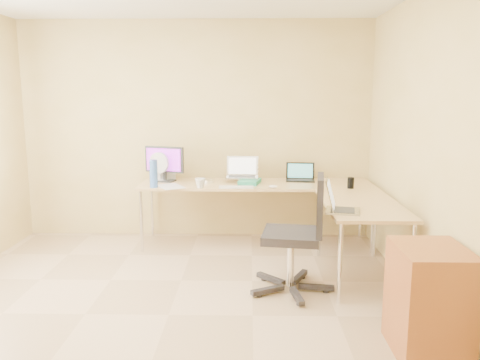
{
  "coord_description": "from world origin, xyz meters",
  "views": [
    {
      "loc": [
        0.64,
        -3.59,
        1.75
      ],
      "look_at": [
        0.55,
        1.1,
        0.9
      ],
      "focal_mm": 36.17,
      "sensor_mm": 36.0,
      "label": 1
    }
  ],
  "objects_px": {
    "office_chair": "(291,236)",
    "desk_return": "(360,240)",
    "desk_main": "(256,214)",
    "water_bottle": "(153,174)",
    "desk_fan": "(160,168)",
    "laptop_return": "(343,199)",
    "cabinet": "(429,303)",
    "mug": "(200,183)",
    "laptop_black": "(300,172)",
    "monitor": "(164,164)",
    "laptop_center": "(242,167)",
    "keyboard": "(236,187)"
  },
  "relations": [
    {
      "from": "laptop_black",
      "to": "mug",
      "type": "height_order",
      "value": "laptop_black"
    },
    {
      "from": "desk_return",
      "to": "laptop_center",
      "type": "xyz_separation_m",
      "value": [
        -1.14,
        1.08,
        0.53
      ]
    },
    {
      "from": "desk_main",
      "to": "monitor",
      "type": "height_order",
      "value": "monitor"
    },
    {
      "from": "monitor",
      "to": "cabinet",
      "type": "bearing_deg",
      "value": -30.22
    },
    {
      "from": "desk_main",
      "to": "mug",
      "type": "relative_size",
      "value": 23.52
    },
    {
      "from": "keyboard",
      "to": "laptop_center",
      "type": "bearing_deg",
      "value": 81.17
    },
    {
      "from": "mug",
      "to": "keyboard",
      "type": "bearing_deg",
      "value": 0.0
    },
    {
      "from": "cabinet",
      "to": "monitor",
      "type": "bearing_deg",
      "value": 131.56
    },
    {
      "from": "desk_main",
      "to": "water_bottle",
      "type": "height_order",
      "value": "water_bottle"
    },
    {
      "from": "water_bottle",
      "to": "desk_main",
      "type": "bearing_deg",
      "value": 14.17
    },
    {
      "from": "laptop_black",
      "to": "laptop_return",
      "type": "xyz_separation_m",
      "value": [
        0.22,
        -1.49,
        0.01
      ]
    },
    {
      "from": "desk_return",
      "to": "laptop_black",
      "type": "xyz_separation_m",
      "value": [
        -0.46,
        1.15,
        0.47
      ]
    },
    {
      "from": "water_bottle",
      "to": "laptop_black",
      "type": "bearing_deg",
      "value": 14.79
    },
    {
      "from": "monitor",
      "to": "mug",
      "type": "relative_size",
      "value": 4.27
    },
    {
      "from": "laptop_return",
      "to": "office_chair",
      "type": "height_order",
      "value": "office_chair"
    },
    {
      "from": "cabinet",
      "to": "laptop_black",
      "type": "bearing_deg",
      "value": 103.42
    },
    {
      "from": "monitor",
      "to": "laptop_black",
      "type": "bearing_deg",
      "value": 20.39
    },
    {
      "from": "desk_return",
      "to": "cabinet",
      "type": "relative_size",
      "value": 1.69
    },
    {
      "from": "laptop_black",
      "to": "mug",
      "type": "distance_m",
      "value": 1.22
    },
    {
      "from": "keyboard",
      "to": "cabinet",
      "type": "xyz_separation_m",
      "value": [
        1.35,
        -2.08,
        -0.38
      ]
    },
    {
      "from": "mug",
      "to": "desk_fan",
      "type": "xyz_separation_m",
      "value": [
        -0.51,
        0.39,
        0.1
      ]
    },
    {
      "from": "desk_main",
      "to": "water_bottle",
      "type": "relative_size",
      "value": 8.71
    },
    {
      "from": "water_bottle",
      "to": "desk_fan",
      "type": "distance_m",
      "value": 0.37
    },
    {
      "from": "desk_main",
      "to": "mug",
      "type": "xyz_separation_m",
      "value": [
        -0.62,
        -0.3,
        0.42
      ]
    },
    {
      "from": "desk_main",
      "to": "desk_return",
      "type": "relative_size",
      "value": 2.04
    },
    {
      "from": "desk_return",
      "to": "laptop_return",
      "type": "xyz_separation_m",
      "value": [
        -0.24,
        -0.34,
        0.48
      ]
    },
    {
      "from": "desk_return",
      "to": "monitor",
      "type": "bearing_deg",
      "value": 152.04
    },
    {
      "from": "monitor",
      "to": "laptop_black",
      "type": "distance_m",
      "value": 1.59
    },
    {
      "from": "laptop_center",
      "to": "desk_fan",
      "type": "distance_m",
      "value": 0.96
    },
    {
      "from": "keyboard",
      "to": "mug",
      "type": "distance_m",
      "value": 0.39
    },
    {
      "from": "desk_return",
      "to": "monitor",
      "type": "distance_m",
      "value": 2.38
    },
    {
      "from": "desk_fan",
      "to": "monitor",
      "type": "bearing_deg",
      "value": 18.53
    },
    {
      "from": "laptop_black",
      "to": "office_chair",
      "type": "xyz_separation_m",
      "value": [
        -0.23,
        -1.48,
        -0.33
      ]
    },
    {
      "from": "office_chair",
      "to": "cabinet",
      "type": "distance_m",
      "value": 1.34
    },
    {
      "from": "laptop_return",
      "to": "cabinet",
      "type": "distance_m",
      "value": 1.21
    },
    {
      "from": "mug",
      "to": "water_bottle",
      "type": "bearing_deg",
      "value": 178.51
    },
    {
      "from": "mug",
      "to": "cabinet",
      "type": "bearing_deg",
      "value": -50.05
    },
    {
      "from": "monitor",
      "to": "cabinet",
      "type": "relative_size",
      "value": 0.62
    },
    {
      "from": "office_chair",
      "to": "desk_return",
      "type": "bearing_deg",
      "value": 34.13
    },
    {
      "from": "desk_return",
      "to": "cabinet",
      "type": "xyz_separation_m",
      "value": [
        0.15,
        -1.38,
        -0.01
      ]
    },
    {
      "from": "monitor",
      "to": "laptop_return",
      "type": "relative_size",
      "value": 1.41
    },
    {
      "from": "office_chair",
      "to": "desk_main",
      "type": "bearing_deg",
      "value": 110.43
    },
    {
      "from": "desk_main",
      "to": "laptop_center",
      "type": "bearing_deg",
      "value": 154.7
    },
    {
      "from": "keyboard",
      "to": "mug",
      "type": "relative_size",
      "value": 3.32
    },
    {
      "from": "mug",
      "to": "monitor",
      "type": "bearing_deg",
      "value": 139.81
    },
    {
      "from": "desk_main",
      "to": "office_chair",
      "type": "height_order",
      "value": "office_chair"
    },
    {
      "from": "water_bottle",
      "to": "laptop_return",
      "type": "relative_size",
      "value": 0.89
    },
    {
      "from": "keyboard",
      "to": "water_bottle",
      "type": "xyz_separation_m",
      "value": [
        -0.9,
        0.01,
        0.14
      ]
    },
    {
      "from": "monitor",
      "to": "mug",
      "type": "height_order",
      "value": "monitor"
    },
    {
      "from": "keyboard",
      "to": "desk_main",
      "type": "bearing_deg",
      "value": 52.73
    }
  ]
}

